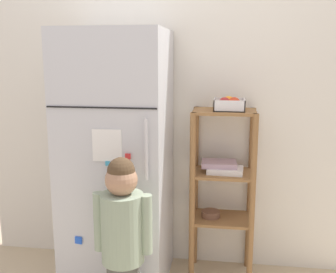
# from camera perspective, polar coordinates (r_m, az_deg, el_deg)

# --- Properties ---
(kitchen_wall_back) EXTENTS (2.59, 0.03, 2.09)m
(kitchen_wall_back) POSITION_cam_1_polar(r_m,az_deg,el_deg) (2.74, 0.09, 3.10)
(kitchen_wall_back) COLOR silver
(kitchen_wall_back) RESTS_ON ground
(refrigerator) EXTENTS (0.62, 0.63, 1.59)m
(refrigerator) POSITION_cam_1_polar(r_m,az_deg,el_deg) (2.53, -7.16, -3.47)
(refrigerator) COLOR silver
(refrigerator) RESTS_ON ground
(child_standing) EXTENTS (0.31, 0.23, 0.95)m
(child_standing) POSITION_cam_1_polar(r_m,az_deg,el_deg) (2.14, -6.44, -12.64)
(child_standing) COLOR #4C4D46
(child_standing) RESTS_ON ground
(pantry_shelf_unit) EXTENTS (0.40, 0.30, 1.11)m
(pantry_shelf_unit) POSITION_cam_1_polar(r_m,az_deg,el_deg) (2.63, 7.63, -6.24)
(pantry_shelf_unit) COLOR olive
(pantry_shelf_unit) RESTS_ON ground
(fruit_bin) EXTENTS (0.19, 0.18, 0.08)m
(fruit_bin) POSITION_cam_1_polar(r_m,az_deg,el_deg) (2.51, 8.64, 4.55)
(fruit_bin) COLOR white
(fruit_bin) RESTS_ON pantry_shelf_unit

